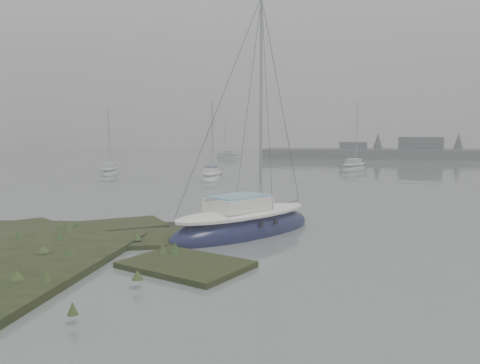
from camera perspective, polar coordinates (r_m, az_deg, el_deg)
name	(u,v)px	position (r m, az deg, el deg)	size (l,w,h in m)	color
ground	(269,175)	(43.96, 3.58, 0.85)	(160.00, 160.00, 0.00)	slate
far_shoreline	(466,153)	(78.85, 25.83, 3.17)	(60.00, 8.00, 4.15)	#4C4F51
sailboat_main	(244,226)	(18.56, 0.49, -5.35)	(6.19, 7.00, 9.98)	#121538
sailboat_white	(212,177)	(39.69, -3.48, 0.61)	(2.19, 5.23, 7.18)	white
sailboat_far_a	(109,172)	(46.39, -15.66, 1.18)	(3.12, 5.23, 7.01)	#B4BBBF
sailboat_far_b	(354,168)	(50.81, 13.71, 1.67)	(3.83, 5.89, 7.91)	#A6ABAE
sailboat_far_c	(228,156)	(74.34, -1.45, 3.16)	(5.30, 4.60, 7.51)	#A7ACB0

